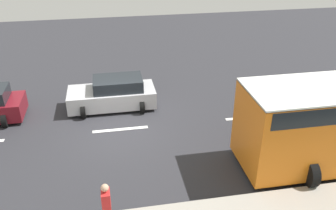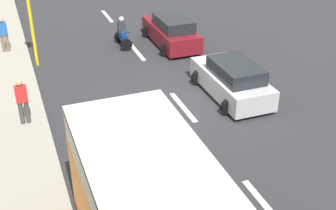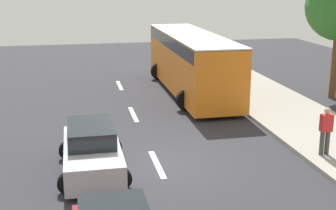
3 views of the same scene
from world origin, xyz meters
TOP-DOWN VIEW (x-y plane):
  - ground_plane at (0.00, 0.00)m, footprint 40.00×60.00m
  - lane_stripe_mid at (0.00, 0.00)m, footprint 0.20×2.40m
  - lane_stripe_south at (0.00, 6.00)m, footprint 0.20×2.40m
  - car_silver at (-2.14, -0.17)m, footprint 2.17×4.11m
  - pedestrian_by_tree at (5.74, -0.66)m, footprint 0.40×0.24m

SIDE VIEW (x-z plane):
  - ground_plane at x=0.00m, z-range -0.10..0.00m
  - lane_stripe_mid at x=0.00m, z-range 0.00..0.01m
  - lane_stripe_south at x=0.00m, z-range 0.00..0.01m
  - car_silver at x=-2.14m, z-range -0.05..1.47m
  - pedestrian_by_tree at x=5.74m, z-range 0.21..1.90m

